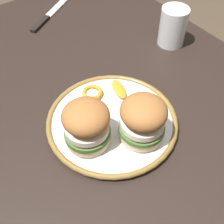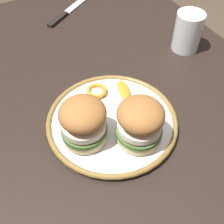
# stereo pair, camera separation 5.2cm
# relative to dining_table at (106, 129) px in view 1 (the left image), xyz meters

# --- Properties ---
(ground_plane) EXTENTS (8.00, 8.00, 0.00)m
(ground_plane) POSITION_rel_dining_table_xyz_m (0.00, 0.00, -0.60)
(ground_plane) COLOR #4C3D2D
(dining_table) EXTENTS (1.17, 0.84, 0.71)m
(dining_table) POSITION_rel_dining_table_xyz_m (0.00, 0.00, 0.00)
(dining_table) COLOR black
(dining_table) RESTS_ON ground
(dinner_plate) EXTENTS (0.29, 0.29, 0.02)m
(dinner_plate) POSITION_rel_dining_table_xyz_m (0.06, -0.02, 0.11)
(dinner_plate) COLOR white
(dinner_plate) RESTS_ON dining_table
(sandwich_half_left) EXTENTS (0.13, 0.13, 0.10)m
(sandwich_half_left) POSITION_rel_dining_table_xyz_m (0.13, 0.00, 0.17)
(sandwich_half_left) COLOR beige
(sandwich_half_left) RESTS_ON dinner_plate
(sandwich_half_right) EXTENTS (0.13, 0.13, 0.10)m
(sandwich_half_right) POSITION_rel_dining_table_xyz_m (0.08, -0.10, 0.17)
(sandwich_half_right) COLOR beige
(sandwich_half_right) RESTS_ON dinner_plate
(orange_peel_curled) EXTENTS (0.07, 0.07, 0.01)m
(orange_peel_curled) POSITION_rel_dining_table_xyz_m (-0.03, -0.02, 0.12)
(orange_peel_curled) COLOR orange
(orange_peel_curled) RESTS_ON dinner_plate
(orange_peel_strip_long) EXTENTS (0.07, 0.04, 0.01)m
(orange_peel_strip_long) POSITION_rel_dining_table_xyz_m (-0.00, 0.04, 0.12)
(orange_peel_strip_long) COLOR orange
(orange_peel_strip_long) RESTS_ON dinner_plate
(drinking_glass) EXTENTS (0.08, 0.08, 0.11)m
(drinking_glass) POSITION_rel_dining_table_xyz_m (-0.08, 0.29, 0.15)
(drinking_glass) COLOR white
(drinking_glass) RESTS_ON dining_table
(table_knife) EXTENTS (0.14, 0.20, 0.01)m
(table_knife) POSITION_rel_dining_table_xyz_m (-0.42, 0.07, 0.11)
(table_knife) COLOR silver
(table_knife) RESTS_ON dining_table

